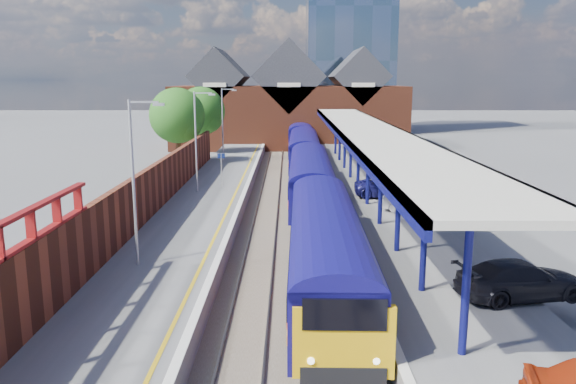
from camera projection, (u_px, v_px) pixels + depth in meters
The scene contains 22 objects.
ground at pixel (289, 185), 47.81m from camera, with size 240.00×240.00×0.00m, color #5B5B5E.
ballast_bed at pixel (289, 211), 38.00m from camera, with size 6.00×76.00×0.06m, color #473D33.
rails at pixel (289, 210), 37.98m from camera, with size 4.51×76.00×0.14m.
left_platform at pixel (208, 205), 37.91m from camera, with size 5.00×76.00×1.00m, color #565659.
right_platform at pixel (378, 205), 37.90m from camera, with size 6.00×76.00×1.00m, color #565659.
coping_left at pixel (242, 197), 37.81m from camera, with size 0.30×76.00×0.05m, color silver.
coping_right at pixel (336, 197), 37.80m from camera, with size 0.30×76.00×0.05m, color silver.
yellow_line at pixel (233, 197), 37.81m from camera, with size 0.14×76.00×0.01m, color yellow.
train at pixel (307, 160), 47.42m from camera, with size 3.10×65.95×3.45m.
canopy at pixel (368, 132), 38.88m from camera, with size 4.50×52.00×4.48m.
lamp_post_b at pixel (136, 173), 23.31m from camera, with size 1.48×0.18×7.00m.
lamp_post_c at pixel (198, 135), 38.99m from camera, with size 1.48×0.18×7.00m.
lamp_post_d at pixel (224, 120), 54.68m from camera, with size 1.48×0.18×7.00m.
platform_sign at pixel (221, 164), 41.41m from camera, with size 0.55×0.08×2.50m.
brick_wall at pixel (144, 196), 31.20m from camera, with size 0.35×50.00×3.86m.
station_building at pixel (289, 106), 74.20m from camera, with size 30.00×12.12×13.78m.
glass_tower at pixel (349, 10), 92.86m from camera, with size 14.20×14.20×40.30m.
tree_near at pixel (179, 117), 52.57m from camera, with size 5.20×5.20×8.10m.
tree_far at pixel (202, 112), 60.41m from camera, with size 5.20×5.20×8.10m.
parked_car_silver at pixel (416, 201), 33.58m from camera, with size 1.37×3.92×1.29m, color #BCBCC1.
parked_car_dark at pixel (521, 280), 20.26m from camera, with size 1.94×4.77×1.38m, color black.
parked_car_blue at pixel (390, 187), 37.88m from camera, with size 2.20×4.77×1.32m, color navy.
Camera 1 is at (-0.01, -17.00, 8.77)m, focal length 35.00 mm.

